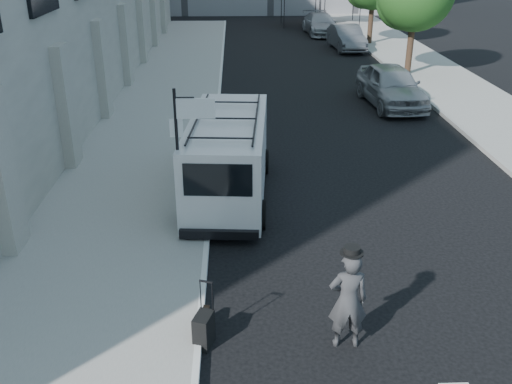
{
  "coord_description": "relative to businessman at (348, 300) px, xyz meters",
  "views": [
    {
      "loc": [
        -1.28,
        -8.94,
        6.67
      ],
      "look_at": [
        -0.84,
        2.91,
        1.3
      ],
      "focal_mm": 40.0,
      "sensor_mm": 36.0,
      "label": 1
    }
  ],
  "objects": [
    {
      "name": "parked_car_a",
      "position": [
        4.72,
        15.45,
        -0.08
      ],
      "size": [
        2.36,
        5.14,
        1.71
      ],
      "primitive_type": "imported",
      "rotation": [
        0.0,
        0.0,
        0.07
      ],
      "color": "gray",
      "rests_on": "ground"
    },
    {
      "name": "sign_pole",
      "position": [
        -2.97,
        4.06,
        1.72
      ],
      "size": [
        1.03,
        0.07,
        3.5
      ],
      "color": "black",
      "rests_on": "sidewalk_left"
    },
    {
      "name": "briefcase",
      "position": [
        -2.5,
        0.58,
        -0.77
      ],
      "size": [
        0.17,
        0.45,
        0.34
      ],
      "primitive_type": "cube",
      "rotation": [
        0.0,
        0.0,
        -0.12
      ],
      "color": "black",
      "rests_on": "ground"
    },
    {
      "name": "suitcase",
      "position": [
        -2.5,
        0.08,
        -0.61
      ],
      "size": [
        0.4,
        0.5,
        1.22
      ],
      "rotation": [
        0.0,
        0.0,
        -0.32
      ],
      "color": "black",
      "rests_on": "ground"
    },
    {
      "name": "businessman",
      "position": [
        0.0,
        0.0,
        0.0
      ],
      "size": [
        0.69,
        0.45,
        1.87
      ],
      "primitive_type": "imported",
      "rotation": [
        0.0,
        0.0,
        3.15
      ],
      "color": "#363538",
      "rests_on": "ground"
    },
    {
      "name": "parked_car_b",
      "position": [
        5.18,
        28.28,
        -0.18
      ],
      "size": [
        1.89,
        4.67,
        1.51
      ],
      "primitive_type": "imported",
      "rotation": [
        0.0,
        0.0,
        0.07
      ],
      "color": "#54555B",
      "rests_on": "ground"
    },
    {
      "name": "sidewalk_left",
      "position": [
        -4.85,
        16.86,
        -0.86
      ],
      "size": [
        4.5,
        48.0,
        0.15
      ],
      "primitive_type": "cube",
      "color": "gray",
      "rests_on": "ground"
    },
    {
      "name": "parked_car_c",
      "position": [
        4.4,
        34.38,
        -0.19
      ],
      "size": [
        2.41,
        5.25,
        1.49
      ],
      "primitive_type": "imported",
      "rotation": [
        0.0,
        0.0,
        0.06
      ],
      "color": "#9EA0A5",
      "rests_on": "ground"
    },
    {
      "name": "sidewalk_right",
      "position": [
        8.4,
        20.86,
        -0.86
      ],
      "size": [
        4.0,
        56.0,
        0.15
      ],
      "primitive_type": "cube",
      "color": "gray",
      "rests_on": "ground"
    },
    {
      "name": "ground",
      "position": [
        -0.6,
        0.86,
        -0.94
      ],
      "size": [
        120.0,
        120.0,
        0.0
      ],
      "primitive_type": "plane",
      "color": "black",
      "rests_on": "ground"
    },
    {
      "name": "cargo_van",
      "position": [
        -2.09,
        6.49,
        0.23
      ],
      "size": [
        2.45,
        6.09,
        2.25
      ],
      "rotation": [
        0.0,
        0.0,
        -0.08
      ],
      "color": "silver",
      "rests_on": "ground"
    }
  ]
}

